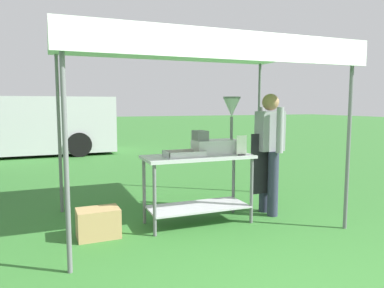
% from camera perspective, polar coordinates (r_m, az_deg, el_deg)
% --- Properties ---
extents(ground_plane, '(70.00, 70.00, 0.00)m').
position_cam_1_polar(ground_plane, '(9.04, -11.28, -3.22)').
color(ground_plane, '#33702D').
extents(stall_canopy, '(3.31, 2.14, 2.18)m').
position_cam_1_polar(stall_canopy, '(4.51, 0.49, 14.27)').
color(stall_canopy, slate).
rests_on(stall_canopy, ground).
extents(donut_cart, '(1.34, 0.57, 0.85)m').
position_cam_1_polar(donut_cart, '(4.46, 0.95, -4.90)').
color(donut_cart, '#B7B7BC').
rests_on(donut_cart, ground).
extents(donut_tray, '(0.47, 0.29, 0.07)m').
position_cam_1_polar(donut_tray, '(4.31, -1.21, -1.72)').
color(donut_tray, '#B7B7BC').
rests_on(donut_tray, donut_cart).
extents(donut_fryer, '(0.61, 0.28, 0.72)m').
position_cam_1_polar(donut_fryer, '(4.53, 4.20, 1.33)').
color(donut_fryer, '#B7B7BC').
rests_on(donut_fryer, donut_cart).
extents(menu_sign, '(0.13, 0.05, 0.24)m').
position_cam_1_polar(menu_sign, '(4.45, 7.82, -0.47)').
color(menu_sign, black).
rests_on(menu_sign, donut_cart).
extents(vendor, '(0.45, 0.53, 1.61)m').
position_cam_1_polar(vendor, '(4.91, 12.04, -0.52)').
color(vendor, '#2D3347').
rests_on(vendor, ground).
extents(supply_crate, '(0.47, 0.32, 0.33)m').
position_cam_1_polar(supply_crate, '(4.23, -14.54, -11.95)').
color(supply_crate, tan).
rests_on(supply_crate, ground).
extents(van_silver, '(5.61, 2.13, 1.69)m').
position_cam_1_polar(van_silver, '(11.60, -26.45, 2.68)').
color(van_silver, '#BCBCC1').
rests_on(van_silver, ground).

